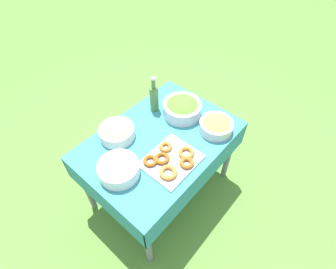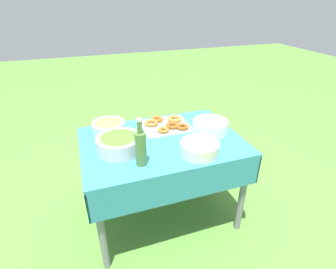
{
  "view_description": "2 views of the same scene",
  "coord_description": "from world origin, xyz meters",
  "px_view_note": "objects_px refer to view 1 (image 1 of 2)",
  "views": [
    {
      "loc": [
        0.92,
        0.88,
        2.23
      ],
      "look_at": [
        -0.04,
        0.05,
        0.8
      ],
      "focal_mm": 28.0,
      "sensor_mm": 36.0,
      "label": 1
    },
    {
      "loc": [
        -0.51,
        -1.62,
        1.7
      ],
      "look_at": [
        0.04,
        -0.02,
        0.79
      ],
      "focal_mm": 28.0,
      "sensor_mm": 36.0,
      "label": 2
    }
  ],
  "objects_px": {
    "salad_bowl": "(182,108)",
    "plate_stack": "(119,169)",
    "donut_platter": "(171,160)",
    "olive_bowl": "(216,125)",
    "pasta_bowl": "(117,131)",
    "olive_oil_bottle": "(154,98)"
  },
  "relations": [
    {
      "from": "pasta_bowl",
      "to": "olive_bowl",
      "type": "relative_size",
      "value": 1.02
    },
    {
      "from": "salad_bowl",
      "to": "olive_bowl",
      "type": "height_order",
      "value": "salad_bowl"
    },
    {
      "from": "donut_platter",
      "to": "olive_bowl",
      "type": "distance_m",
      "value": 0.46
    },
    {
      "from": "olive_oil_bottle",
      "to": "olive_bowl",
      "type": "relative_size",
      "value": 1.24
    },
    {
      "from": "pasta_bowl",
      "to": "plate_stack",
      "type": "distance_m",
      "value": 0.34
    },
    {
      "from": "donut_platter",
      "to": "olive_oil_bottle",
      "type": "distance_m",
      "value": 0.56
    },
    {
      "from": "pasta_bowl",
      "to": "olive_bowl",
      "type": "bearing_deg",
      "value": 135.9
    },
    {
      "from": "pasta_bowl",
      "to": "olive_bowl",
      "type": "xyz_separation_m",
      "value": [
        -0.54,
        0.52,
        -0.0
      ]
    },
    {
      "from": "donut_platter",
      "to": "pasta_bowl",
      "type": "bearing_deg",
      "value": -79.87
    },
    {
      "from": "olive_oil_bottle",
      "to": "salad_bowl",
      "type": "bearing_deg",
      "value": 116.92
    },
    {
      "from": "salad_bowl",
      "to": "plate_stack",
      "type": "relative_size",
      "value": 1.13
    },
    {
      "from": "pasta_bowl",
      "to": "olive_bowl",
      "type": "height_order",
      "value": "pasta_bowl"
    },
    {
      "from": "plate_stack",
      "to": "olive_oil_bottle",
      "type": "bearing_deg",
      "value": -157.72
    },
    {
      "from": "salad_bowl",
      "to": "donut_platter",
      "type": "distance_m",
      "value": 0.49
    },
    {
      "from": "salad_bowl",
      "to": "olive_oil_bottle",
      "type": "distance_m",
      "value": 0.24
    },
    {
      "from": "salad_bowl",
      "to": "donut_platter",
      "type": "xyz_separation_m",
      "value": [
        0.43,
        0.25,
        -0.05
      ]
    },
    {
      "from": "donut_platter",
      "to": "plate_stack",
      "type": "distance_m",
      "value": 0.36
    },
    {
      "from": "olive_bowl",
      "to": "salad_bowl",
      "type": "bearing_deg",
      "value": -84.36
    },
    {
      "from": "olive_oil_bottle",
      "to": "donut_platter",
      "type": "bearing_deg",
      "value": 54.57
    },
    {
      "from": "salad_bowl",
      "to": "olive_bowl",
      "type": "relative_size",
      "value": 1.2
    },
    {
      "from": "plate_stack",
      "to": "olive_bowl",
      "type": "distance_m",
      "value": 0.8
    },
    {
      "from": "donut_platter",
      "to": "olive_oil_bottle",
      "type": "height_order",
      "value": "olive_oil_bottle"
    }
  ]
}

